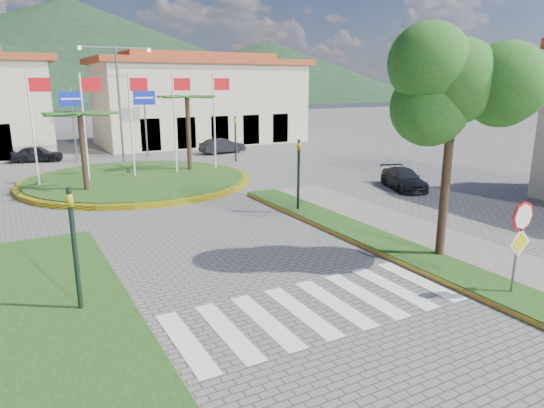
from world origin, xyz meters
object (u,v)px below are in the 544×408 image
stop_sign (520,234)px  deciduous_tree (453,95)px  car_dark_a (37,154)px  car_side_right (404,179)px  car_dark_b (222,146)px  roundabout_island (137,179)px

stop_sign → deciduous_tree: 4.59m
deciduous_tree → car_dark_a: size_ratio=2.02×
car_dark_a → car_side_right: size_ratio=0.91×
car_dark_a → car_dark_b: bearing=-86.3°
roundabout_island → stop_sign: 20.69m
stop_sign → car_dark_b: size_ratio=0.73×
stop_sign → car_dark_a: bearing=106.8°
roundabout_island → car_dark_a: bearing=112.3°
car_side_right → stop_sign: bearing=-101.2°
car_dark_a → car_dark_b: 13.41m
deciduous_tree → car_dark_b: bearing=82.6°
car_dark_b → car_side_right: bearing=-174.1°
roundabout_island → car_dark_b: roundabout_island is taller
roundabout_island → deciduous_tree: (5.50, -17.00, 5.01)m
car_dark_a → car_dark_b: car_dark_b is taller
deciduous_tree → car_dark_a: bearing=109.7°
deciduous_tree → stop_sign: bearing=-101.2°
stop_sign → car_dark_b: (3.88, 28.25, -1.19)m
deciduous_tree → car_dark_b: deciduous_tree is taller
stop_sign → roundabout_island: bearing=103.7°
car_side_right → roundabout_island: bearing=165.0°
car_dark_a → stop_sign: bearing=-148.8°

